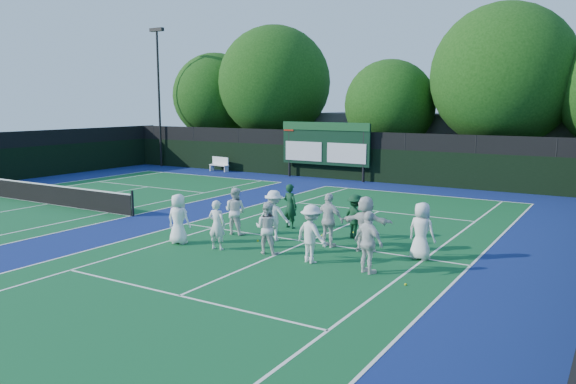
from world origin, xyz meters
The scene contains 32 objects.
ground centered at (0.00, 0.00, 0.00)m, with size 120.00×120.00×0.00m, color #183C10.
court_apron centered at (-6.00, 1.00, 0.00)m, with size 34.00×32.00×0.01m, color navy.
near_court centered at (0.00, 1.00, 0.01)m, with size 11.05×23.85×0.01m.
left_court centered at (-14.00, 1.00, 0.01)m, with size 11.05×23.85×0.01m.
back_fence centered at (-6.00, 16.00, 1.36)m, with size 34.00×0.08×3.00m.
scoreboard centered at (-7.01, 15.59, 2.19)m, with size 6.00×0.21×3.55m.
clubhouse centered at (-2.00, 24.00, 2.00)m, with size 18.00×6.00×4.00m, color #5B5B60.
light_pole_left centered at (-21.00, 15.70, 6.30)m, with size 1.20×0.30×10.12m.
tennis_net centered at (-14.00, 1.00, 0.49)m, with size 11.30×0.10×1.10m.
bench centered at (-15.16, 15.37, 0.54)m, with size 1.64×0.68×1.01m.
tree_a centered at (-18.56, 19.58, 5.10)m, with size 6.57×6.57×8.56m.
tree_b centered at (-13.12, 19.58, 5.98)m, with size 8.12×8.12×10.25m.
tree_c centered at (-4.20, 19.58, 4.43)m, with size 5.85×5.85×7.51m.
tree_d centered at (2.72, 19.58, 6.05)m, with size 8.34×8.34×10.44m.
tennis_ball_0 centered at (-1.47, 0.15, 0.03)m, with size 0.07×0.07×0.07m, color #B6D018.
tennis_ball_1 centered at (0.80, 3.02, 0.03)m, with size 0.07×0.07×0.07m, color #B6D018.
tennis_ball_2 centered at (2.95, -0.55, 0.03)m, with size 0.07×0.07×0.07m, color #B6D018.
tennis_ball_3 centered at (-4.33, 1.85, 0.03)m, with size 0.07×0.07×0.07m, color #B6D018.
tennis_ball_4 centered at (0.03, 2.00, 0.03)m, with size 0.07×0.07×0.07m, color #B6D018.
tennis_ball_5 centered at (4.48, -1.71, 0.03)m, with size 0.07×0.07×0.07m, color #B6D018.
player_front_0 centered at (-3.58, -1.47, 0.85)m, with size 0.83×0.54×1.71m, color white.
player_front_1 centered at (-1.99, -1.41, 0.82)m, with size 0.60×0.39×1.63m, color white.
player_front_2 centered at (-0.35, -0.95, 0.82)m, with size 0.80×0.62×1.65m, color silver.
player_front_3 centered at (1.33, -1.12, 0.88)m, with size 1.13×0.65×1.75m, color silver.
player_front_4 centered at (3.21, -1.24, 0.89)m, with size 1.04×0.43×1.77m, color silver.
player_back_0 centered at (-2.79, 0.65, 0.86)m, with size 0.83×0.65×1.72m, color silver.
player_back_1 centered at (-1.08, 0.57, 0.88)m, with size 1.14×0.65×1.76m, color white.
player_back_2 centered at (0.94, 0.78, 0.90)m, with size 1.06×0.44×1.81m, color silver.
player_back_3 centered at (2.19, 0.90, 0.90)m, with size 1.67×0.53×1.81m, color silver.
player_back_4 centered at (4.00, 0.91, 0.88)m, with size 0.86×0.56×1.76m, color white.
coach_left centered at (-1.62, 2.54, 0.85)m, with size 0.62×0.41×1.70m, color #0E351E.
coach_right centered at (1.16, 2.33, 0.78)m, with size 1.01×0.58×1.57m, color #0E331B.
Camera 1 is at (9.19, -15.29, 4.70)m, focal length 35.00 mm.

